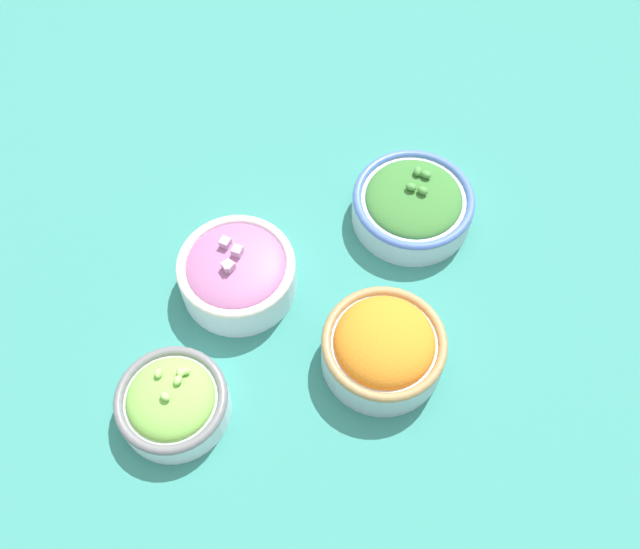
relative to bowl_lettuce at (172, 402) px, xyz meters
The scene contains 5 objects.
ground_plane 0.25m from the bowl_lettuce, 141.38° to the right, with size 3.00×3.00×0.00m, color #337F75.
bowl_lettuce is the anchor object (origin of this frame).
bowl_red_onion 0.19m from the bowl_lettuce, 117.41° to the right, with size 0.15×0.15×0.08m.
bowl_broccoli 0.42m from the bowl_lettuce, 142.84° to the right, with size 0.17×0.17×0.07m.
bowl_carrots 0.26m from the bowl_lettuce, behind, with size 0.15×0.15×0.08m.
Camera 1 is at (0.05, 0.46, 0.84)m, focal length 40.00 mm.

